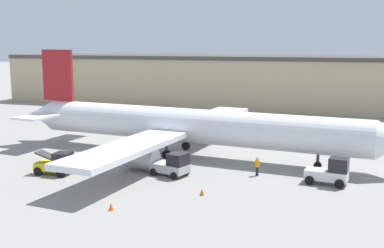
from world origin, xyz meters
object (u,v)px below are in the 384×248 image
at_px(safety_cone_near, 202,192).
at_px(pushback_tug, 330,172).
at_px(airplane, 183,126).
at_px(belt_loader_truck, 57,164).
at_px(safety_cone_far, 111,207).
at_px(ground_crew_worker, 257,166).
at_px(baggage_tug, 173,165).

bearing_deg(safety_cone_near, pushback_tug, 33.00).
height_order(airplane, belt_loader_truck, airplane).
height_order(pushback_tug, safety_cone_far, pushback_tug).
bearing_deg(safety_cone_far, airplane, 92.40).
bearing_deg(ground_crew_worker, safety_cone_far, 52.90).
height_order(ground_crew_worker, baggage_tug, baggage_tug).
xyz_separation_m(belt_loader_truck, safety_cone_far, (8.94, -6.89, -0.70)).
xyz_separation_m(airplane, safety_cone_near, (5.77, -12.23, -2.82)).
bearing_deg(safety_cone_far, belt_loader_truck, 142.39).
relative_size(ground_crew_worker, baggage_tug, 0.46).
xyz_separation_m(airplane, baggage_tug, (1.70, -7.76, -2.13)).
relative_size(baggage_tug, belt_loader_truck, 1.09).
bearing_deg(baggage_tug, airplane, 118.66).
bearing_deg(belt_loader_truck, safety_cone_near, -9.69).
distance_m(pushback_tug, safety_cone_far, 18.07).
distance_m(safety_cone_near, safety_cone_far, 7.23).
xyz_separation_m(belt_loader_truck, pushback_tug, (23.15, 4.25, 0.08)).
relative_size(safety_cone_near, safety_cone_far, 1.00).
distance_m(ground_crew_worker, safety_cone_near, 7.43).
relative_size(baggage_tug, safety_cone_near, 6.56).
height_order(airplane, safety_cone_near, airplane).
relative_size(ground_crew_worker, safety_cone_far, 3.04).
bearing_deg(baggage_tug, ground_crew_worker, 34.45).
bearing_deg(baggage_tug, safety_cone_far, -79.51).
bearing_deg(belt_loader_truck, baggage_tug, 12.81).
xyz_separation_m(ground_crew_worker, pushback_tug, (6.19, -0.82, 0.17)).
bearing_deg(pushback_tug, safety_cone_near, -139.30).
distance_m(ground_crew_worker, belt_loader_truck, 17.71).
relative_size(pushback_tug, safety_cone_far, 6.47).
xyz_separation_m(airplane, belt_loader_truck, (-8.21, -10.51, -2.12)).
bearing_deg(pushback_tug, belt_loader_truck, -161.91).
bearing_deg(baggage_tug, safety_cone_near, -31.43).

